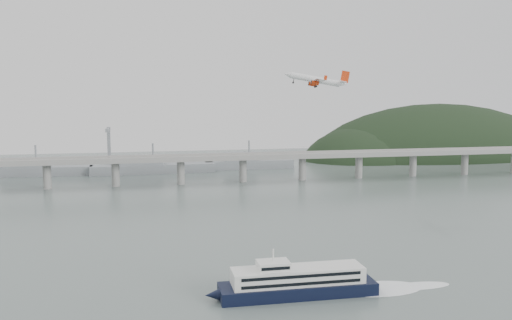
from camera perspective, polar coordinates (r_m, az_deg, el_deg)
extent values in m
plane|color=#586662|center=(244.80, 2.72, -9.96)|extent=(900.00, 900.00, 0.00)
cube|color=gray|center=(433.59, -3.99, 0.20)|extent=(800.00, 22.00, 2.20)
cube|color=gray|center=(423.04, -3.79, 0.31)|extent=(800.00, 0.60, 1.80)
cube|color=gray|center=(443.70, -4.18, 0.62)|extent=(800.00, 0.60, 1.80)
cylinder|color=gray|center=(436.53, -21.13, -1.60)|extent=(6.00, 6.00, 21.00)
cylinder|color=gray|center=(431.32, -14.56, -1.45)|extent=(6.00, 6.00, 21.00)
cylinder|color=gray|center=(431.87, -7.92, -1.28)|extent=(6.00, 6.00, 21.00)
cylinder|color=gray|center=(438.17, -1.38, -1.10)|extent=(6.00, 6.00, 21.00)
cylinder|color=gray|center=(449.96, 4.89, -0.90)|extent=(6.00, 6.00, 21.00)
cylinder|color=gray|center=(466.84, 10.77, -0.72)|extent=(6.00, 6.00, 21.00)
cylinder|color=gray|center=(488.28, 16.19, -0.53)|extent=(6.00, 6.00, 21.00)
cylinder|color=gray|center=(513.71, 21.12, -0.37)|extent=(6.00, 6.00, 21.00)
ellipsoid|color=black|center=(652.91, 18.48, -1.20)|extent=(320.00, 150.00, 156.00)
ellipsoid|color=black|center=(600.50, 11.15, -1.08)|extent=(140.00, 110.00, 96.00)
ellipsoid|color=black|center=(711.54, 24.32, -1.38)|extent=(220.00, 140.00, 120.00)
cube|color=slate|center=(508.99, -22.09, -1.10)|extent=(95.67, 20.15, 8.00)
cube|color=slate|center=(509.76, -23.19, -0.23)|extent=(33.90, 15.02, 8.00)
cylinder|color=slate|center=(507.11, -22.18, 0.69)|extent=(1.60, 1.60, 14.00)
cube|color=slate|center=(496.07, -10.75, -0.90)|extent=(110.55, 21.43, 8.00)
cube|color=slate|center=(494.95, -12.05, -0.02)|extent=(39.01, 16.73, 8.00)
cylinder|color=slate|center=(494.14, -10.80, 0.93)|extent=(1.60, 1.60, 14.00)
cube|color=slate|center=(515.63, -0.73, -0.48)|extent=(85.00, 13.60, 8.00)
cube|color=slate|center=(513.06, -1.67, 0.38)|extent=(29.75, 11.90, 8.00)
cylinder|color=slate|center=(513.77, -0.74, 1.29)|extent=(1.60, 1.60, 14.00)
cube|color=slate|center=(529.73, -15.21, 1.22)|extent=(3.00, 3.00, 40.00)
cube|color=slate|center=(518.32, -15.33, 3.09)|extent=(3.00, 28.00, 3.00)
cube|color=black|center=(198.88, 4.40, -13.37)|extent=(56.35, 14.27, 4.49)
cone|color=black|center=(193.40, -4.55, -13.98)|extent=(5.68, 4.57, 4.49)
cube|color=silver|center=(197.17, 4.42, -12.00)|extent=(47.33, 11.90, 5.62)
cube|color=black|center=(191.54, 4.89, -12.12)|extent=(42.68, 0.79, 1.12)
cube|color=black|center=(192.44, 4.88, -12.88)|extent=(42.68, 0.79, 1.12)
cube|color=black|center=(201.89, 3.98, -11.09)|extent=(42.68, 0.79, 1.12)
cube|color=black|center=(202.74, 3.97, -11.82)|extent=(42.68, 0.79, 1.12)
cube|color=silver|center=(193.70, 1.82, -11.00)|extent=(11.34, 8.02, 2.92)
cube|color=black|center=(190.01, 2.10, -11.36)|extent=(10.11, 0.28, 1.12)
cylinder|color=silver|center=(192.61, 1.82, -9.98)|extent=(0.57, 0.57, 4.49)
ellipsoid|color=white|center=(209.84, 12.92, -13.06)|extent=(32.57, 16.63, 0.22)
ellipsoid|color=white|center=(216.47, 16.82, -12.55)|extent=(24.37, 8.43, 0.22)
cylinder|color=white|center=(303.83, 6.25, 8.42)|extent=(27.60, 9.61, 8.26)
cone|color=white|center=(302.12, 3.34, 8.98)|extent=(5.14, 4.40, 4.17)
cone|color=white|center=(306.48, 9.22, 7.93)|extent=(5.80, 4.18, 4.34)
cube|color=white|center=(303.87, 6.40, 8.21)|extent=(10.26, 33.52, 2.90)
cube|color=white|center=(306.37, 9.07, 8.09)|extent=(5.00, 12.07, 1.39)
cube|color=red|center=(306.90, 9.36, 8.64)|extent=(5.46, 1.22, 7.02)
cylinder|color=red|center=(308.84, 5.93, 7.94)|extent=(4.82, 3.17, 2.95)
cylinder|color=black|center=(308.57, 5.56, 8.01)|extent=(1.12, 2.31, 2.27)
cube|color=white|center=(308.93, 5.96, 8.12)|extent=(2.62, 0.68, 1.59)
cylinder|color=red|center=(298.25, 6.24, 8.08)|extent=(4.82, 3.17, 2.95)
cylinder|color=black|center=(297.98, 5.85, 8.15)|extent=(1.12, 2.31, 2.27)
cube|color=white|center=(298.34, 6.27, 8.26)|extent=(2.62, 0.68, 1.59)
cylinder|color=black|center=(306.21, 6.27, 7.85)|extent=(0.82, 0.46, 2.38)
cylinder|color=black|center=(306.11, 6.23, 7.66)|extent=(1.30, 0.59, 1.26)
cylinder|color=black|center=(301.20, 6.41, 7.91)|extent=(0.82, 0.46, 2.38)
cylinder|color=black|center=(301.11, 6.38, 7.71)|extent=(1.30, 0.59, 1.26)
cylinder|color=black|center=(302.21, 3.98, 8.33)|extent=(0.82, 0.46, 2.38)
cylinder|color=black|center=(302.11, 3.94, 8.13)|extent=(1.30, 0.59, 1.26)
cube|color=red|center=(320.60, 6.32, 8.14)|extent=(1.97, 0.51, 2.59)
cube|color=red|center=(287.95, 7.34, 8.59)|extent=(1.97, 0.51, 2.59)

